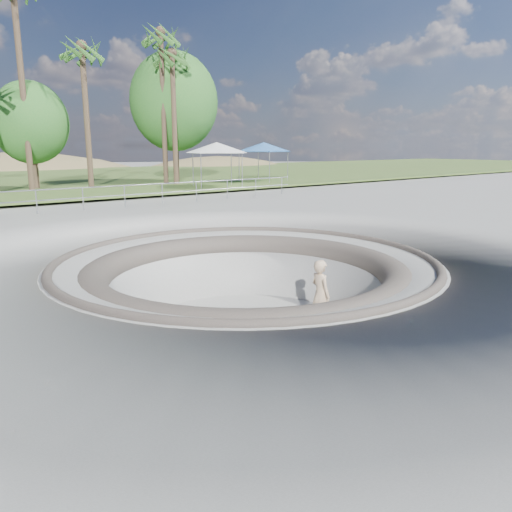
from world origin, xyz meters
name	(u,v)px	position (x,y,z in m)	size (l,w,h in m)	color
ground	(246,260)	(0.00, 0.00, 0.00)	(180.00, 180.00, 0.00)	#9D9D98
skate_bowl	(246,324)	(0.00, 0.00, -1.83)	(14.00, 14.00, 4.10)	#9D9D98
safety_railing	(83,198)	(0.00, 12.00, 0.69)	(25.00, 0.06, 1.03)	gray
skateboard	(319,330)	(1.28, -1.59, -1.84)	(0.77, 0.37, 0.08)	brown
skater	(320,295)	(1.28, -1.59, -0.87)	(0.70, 0.46, 1.91)	#D6B38A
canopy_white	(217,148)	(11.44, 18.00, 2.87)	(5.47, 5.47, 2.96)	gray
canopy_blue	(264,147)	(17.60, 20.45, 2.90)	(5.63, 5.63, 3.00)	gray
palm_d	(82,55)	(4.39, 22.48, 8.61)	(2.60, 2.60, 9.78)	brown
palm_e	(172,61)	(10.42, 21.76, 8.72)	(2.60, 2.60, 9.90)	brown
palm_f	(161,42)	(9.89, 22.31, 10.01)	(2.60, 2.60, 11.30)	brown
bushy_tree_mid	(30,123)	(1.39, 24.28, 4.44)	(4.78, 4.34, 6.89)	brown
bushy_tree_right	(174,102)	(12.02, 24.46, 6.30)	(6.84, 6.22, 9.87)	brown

